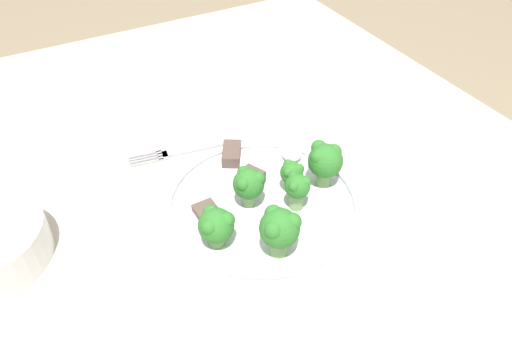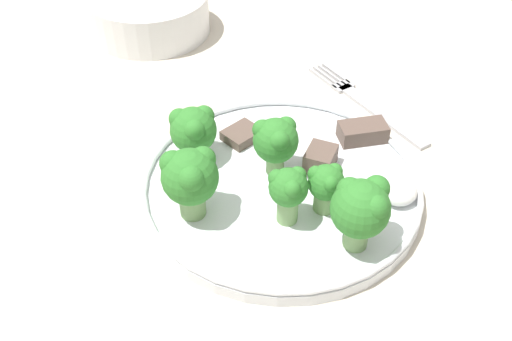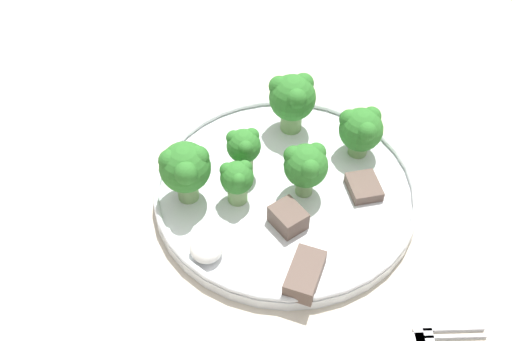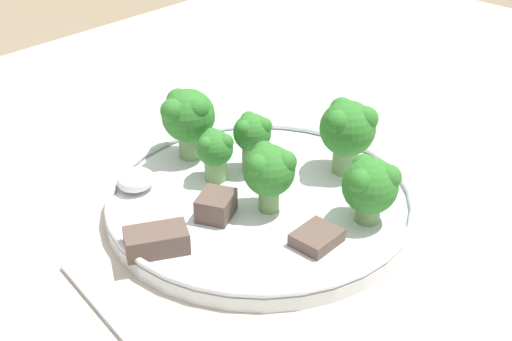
{
  "view_description": "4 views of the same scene",
  "coord_description": "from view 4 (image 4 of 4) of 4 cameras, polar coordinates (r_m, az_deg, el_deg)",
  "views": [
    {
      "loc": [
        -0.42,
        0.18,
        1.26
      ],
      "look_at": [
        0.02,
        -0.06,
        0.82
      ],
      "focal_mm": 35.0,
      "sensor_mm": 36.0,
      "label": 1
    },
    {
      "loc": [
        -0.29,
        -0.35,
        1.16
      ],
      "look_at": [
        -0.02,
        -0.05,
        0.8
      ],
      "focal_mm": 42.0,
      "sensor_mm": 36.0,
      "label": 2
    },
    {
      "loc": [
        0.39,
        -0.16,
        1.23
      ],
      "look_at": [
        0.0,
        -0.09,
        0.8
      ],
      "focal_mm": 42.0,
      "sensor_mm": 36.0,
      "label": 3
    },
    {
      "loc": [
        0.37,
        0.29,
        1.11
      ],
      "look_at": [
        0.02,
        -0.05,
        0.82
      ],
      "focal_mm": 50.0,
      "sensor_mm": 36.0,
      "label": 4
    }
  ],
  "objects": [
    {
      "name": "table",
      "position": [
        0.64,
        4.77,
        -11.92
      ],
      "size": [
        1.29,
        1.08,
        0.77
      ],
      "color": "beige",
      "rests_on": "ground_plane"
    },
    {
      "name": "dinner_plate",
      "position": [
        0.61,
        0.35,
        -2.41
      ],
      "size": [
        0.26,
        0.26,
        0.02
      ],
      "color": "white",
      "rests_on": "table"
    },
    {
      "name": "fork",
      "position": [
        0.5,
        -10.21,
        -12.54
      ],
      "size": [
        0.05,
        0.19,
        0.0
      ],
      "color": "#B2B2B7",
      "rests_on": "table"
    },
    {
      "name": "broccoli_floret_near_rim_left",
      "position": [
        0.62,
        -0.3,
        2.86
      ],
      "size": [
        0.03,
        0.03,
        0.06
      ],
      "color": "#7FA866",
      "rests_on": "dinner_plate"
    },
    {
      "name": "broccoli_floret_center_left",
      "position": [
        0.63,
        7.34,
        3.34
      ],
      "size": [
        0.05,
        0.05,
        0.07
      ],
      "color": "#7FA866",
      "rests_on": "dinner_plate"
    },
    {
      "name": "broccoli_floret_back_left",
      "position": [
        0.64,
        -5.64,
        4.33
      ],
      "size": [
        0.05,
        0.05,
        0.07
      ],
      "color": "#7FA866",
      "rests_on": "dinner_plate"
    },
    {
      "name": "broccoli_floret_front_left",
      "position": [
        0.61,
        -3.31,
        1.64
      ],
      "size": [
        0.03,
        0.03,
        0.05
      ],
      "color": "#7FA866",
      "rests_on": "dinner_plate"
    },
    {
      "name": "broccoli_floret_center_back",
      "position": [
        0.57,
        9.12,
        -1.16
      ],
      "size": [
        0.05,
        0.05,
        0.05
      ],
      "color": "#7FA866",
      "rests_on": "dinner_plate"
    },
    {
      "name": "broccoli_floret_mid_cluster",
      "position": [
        0.57,
        1.06,
        0.04
      ],
      "size": [
        0.04,
        0.04,
        0.06
      ],
      "color": "#7FA866",
      "rests_on": "dinner_plate"
    },
    {
      "name": "meat_slice_front_slice",
      "position": [
        0.55,
        4.88,
        -5.37
      ],
      "size": [
        0.04,
        0.03,
        0.01
      ],
      "color": "brown",
      "rests_on": "dinner_plate"
    },
    {
      "name": "meat_slice_middle_slice",
      "position": [
        0.58,
        -3.22,
        -2.82
      ],
      "size": [
        0.04,
        0.04,
        0.02
      ],
      "color": "brown",
      "rests_on": "dinner_plate"
    },
    {
      "name": "meat_slice_rear_slice",
      "position": [
        0.54,
        -7.97,
        -5.57
      ],
      "size": [
        0.05,
        0.05,
        0.02
      ],
      "color": "brown",
      "rests_on": "dinner_plate"
    },
    {
      "name": "sauce_dollop",
      "position": [
        0.62,
        -9.59,
        -0.76
      ],
      "size": [
        0.03,
        0.03,
        0.02
      ],
      "color": "white",
      "rests_on": "dinner_plate"
    }
  ]
}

